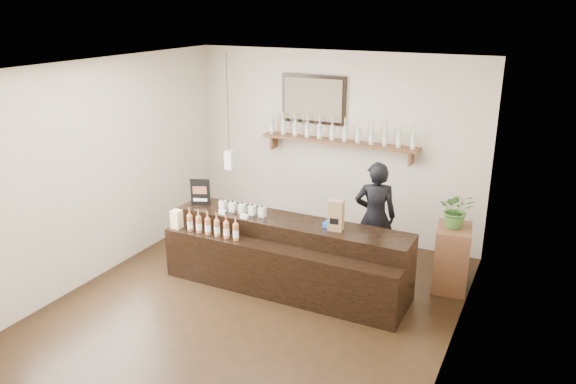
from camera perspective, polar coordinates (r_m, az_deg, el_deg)
The scene contains 10 objects.
ground at distance 6.87m, azimuth -3.34°, elevation -11.37°, with size 5.00×5.00×0.00m, color black.
room_shell at distance 6.20m, azimuth -3.63°, elevation 2.38°, with size 5.00×5.00×5.00m.
back_wall_decor at distance 8.32m, azimuth 3.59°, elevation 6.98°, with size 2.66×0.96×1.69m.
counter at distance 7.09m, azimuth -0.24°, elevation -6.61°, with size 3.10×0.84×1.01m.
promo_sign at distance 7.55m, azimuth -8.90°, elevation -0.02°, with size 0.25×0.11×0.36m.
paper_bag at distance 6.66m, azimuth 4.91°, elevation -2.39°, with size 0.18×0.15×0.37m.
tape_dispenser at distance 6.78m, azimuth 4.04°, elevation -3.30°, with size 0.13×0.07×0.10m.
side_cabinet at distance 7.36m, azimuth 16.30°, elevation -6.42°, with size 0.48×0.61×0.82m.
potted_plant at distance 7.12m, azimuth 16.76°, elevation -1.74°, with size 0.41×0.36×0.46m, color #3D692A.
shopkeeper at distance 7.47m, azimuth 8.87°, elevation -1.81°, with size 0.62×0.41×1.71m, color black.
Camera 1 is at (2.96, -5.16, 3.44)m, focal length 35.00 mm.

